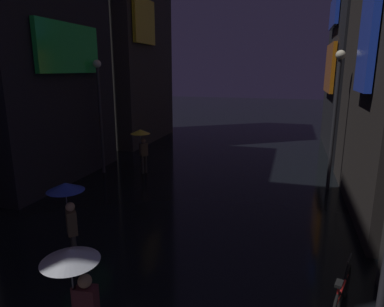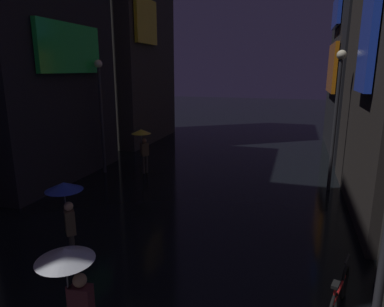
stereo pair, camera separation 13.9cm
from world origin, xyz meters
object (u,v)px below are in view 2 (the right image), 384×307
at_px(pedestrian_midstreet_left_blue, 66,201).
at_px(bicycle_parked_at_storefront, 339,295).
at_px(pedestrian_near_crossing_yellow, 142,139).
at_px(streetlamp_right_far, 337,105).
at_px(streetlamp_left_far, 101,103).
at_px(pedestrian_far_right_clear, 71,275).

xyz_separation_m(pedestrian_midstreet_left_blue, bicycle_parked_at_storefront, (6.26, -0.01, -1.28)).
distance_m(pedestrian_near_crossing_yellow, streetlamp_right_far, 8.33).
distance_m(pedestrian_midstreet_left_blue, streetlamp_right_far, 10.34).
xyz_separation_m(streetlamp_left_far, streetlamp_right_far, (10.00, 0.52, 0.15)).
xyz_separation_m(pedestrian_near_crossing_yellow, bicycle_parked_at_storefront, (7.74, -7.52, -1.28)).
relative_size(pedestrian_far_right_clear, bicycle_parked_at_storefront, 1.21).
bearing_deg(streetlamp_left_far, streetlamp_right_far, 2.98).
bearing_deg(pedestrian_midstreet_left_blue, bicycle_parked_at_storefront, -0.08).
bearing_deg(streetlamp_left_far, pedestrian_near_crossing_yellow, 9.79).
relative_size(pedestrian_midstreet_left_blue, bicycle_parked_at_storefront, 1.21).
bearing_deg(bicycle_parked_at_storefront, pedestrian_far_right_clear, -148.53).
relative_size(pedestrian_near_crossing_yellow, pedestrian_far_right_clear, 1.00).
xyz_separation_m(pedestrian_near_crossing_yellow, streetlamp_right_far, (8.14, 0.20, 1.76)).
bearing_deg(pedestrian_far_right_clear, pedestrian_near_crossing_yellow, 109.10).
distance_m(pedestrian_near_crossing_yellow, streetlamp_left_far, 2.47).
xyz_separation_m(pedestrian_midstreet_left_blue, pedestrian_near_crossing_yellow, (-1.48, 7.51, 0.00)).
height_order(pedestrian_near_crossing_yellow, bicycle_parked_at_storefront, pedestrian_near_crossing_yellow).
relative_size(bicycle_parked_at_storefront, streetlamp_right_far, 0.32).
distance_m(pedestrian_far_right_clear, streetlamp_left_far, 11.27).
distance_m(pedestrian_far_right_clear, bicycle_parked_at_storefront, 5.13).
relative_size(streetlamp_left_far, streetlamp_right_far, 0.95).
xyz_separation_m(bicycle_parked_at_storefront, streetlamp_left_far, (-9.60, 7.19, 2.88)).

